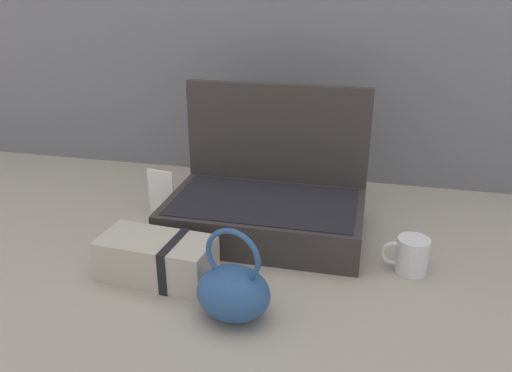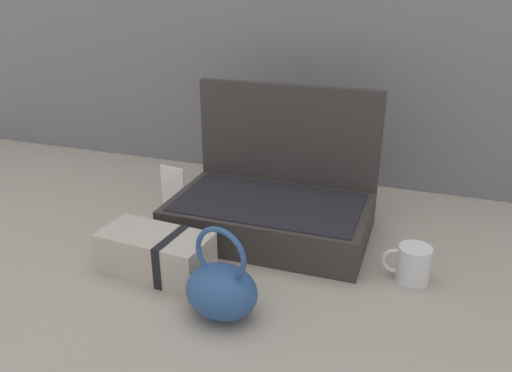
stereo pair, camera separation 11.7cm
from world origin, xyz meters
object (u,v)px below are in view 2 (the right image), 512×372
cream_toiletry_bag (157,253)px  coffee_mug (412,264)px  teal_pouch_handbag (222,289)px  open_suitcase (273,203)px  info_card_left (173,188)px

cream_toiletry_bag → coffee_mug: cream_toiletry_bag is taller
teal_pouch_handbag → open_suitcase: bearing=92.3°
open_suitcase → cream_toiletry_bag: (-0.19, -0.29, -0.03)m
cream_toiletry_bag → coffee_mug: 0.58m
open_suitcase → teal_pouch_handbag: bearing=-87.7°
open_suitcase → coffee_mug: (0.37, -0.13, -0.04)m
cream_toiletry_bag → info_card_left: size_ratio=2.02×
teal_pouch_handbag → cream_toiletry_bag: teal_pouch_handbag is taller
coffee_mug → teal_pouch_handbag: bearing=-144.0°
cream_toiletry_bag → info_card_left: info_card_left is taller
open_suitcase → teal_pouch_handbag: (0.02, -0.39, -0.02)m
cream_toiletry_bag → open_suitcase: bearing=56.2°
open_suitcase → info_card_left: open_suitcase is taller
coffee_mug → info_card_left: bearing=166.4°
teal_pouch_handbag → coffee_mug: (0.35, 0.26, -0.02)m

